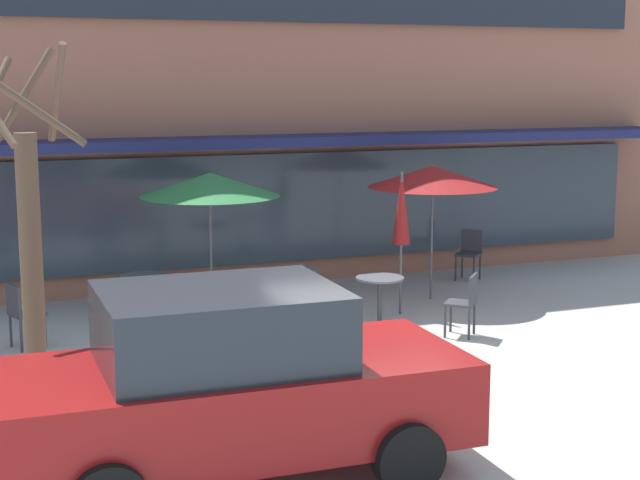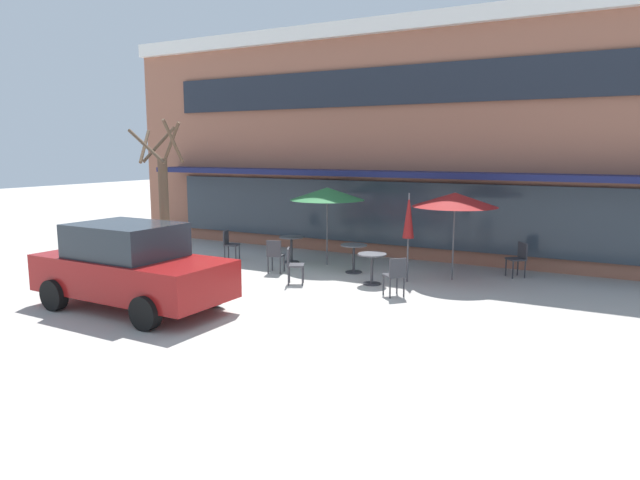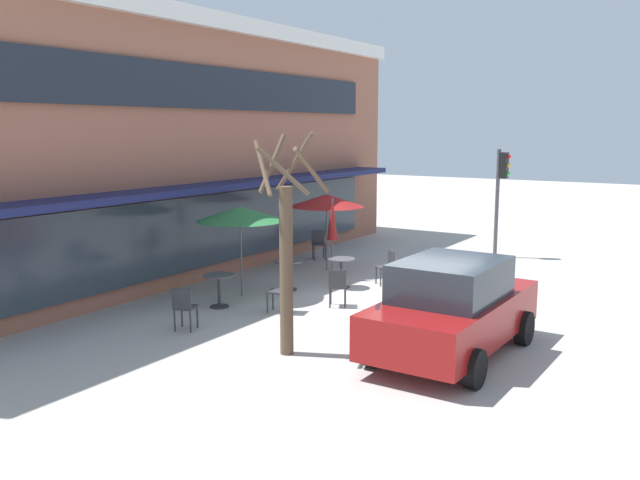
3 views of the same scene
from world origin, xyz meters
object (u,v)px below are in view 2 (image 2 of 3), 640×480
object	(u,v)px
patio_umbrella_cream_folded	(455,200)
patio_umbrella_green_folded	(327,194)
cafe_table_streetside	(354,254)
cafe_chair_4	(275,254)
parked_sedan	(131,266)
cafe_table_by_tree	(372,264)
cafe_chair_1	(293,263)
cafe_chair_0	(519,257)
street_tree	(164,205)
patio_umbrella_corner_open	(409,217)
cafe_table_near_wall	(291,245)
cafe_chair_3	(229,243)
cafe_chair_2	(395,274)

from	to	relation	value
patio_umbrella_cream_folded	patio_umbrella_green_folded	bearing A→B (deg)	177.33
cafe_table_streetside	cafe_chair_4	xyz separation A→B (m)	(-1.80, -1.05, 0.01)
cafe_table_streetside	patio_umbrella_green_folded	size ratio (longest dim) A/B	0.35
cafe_table_streetside	parked_sedan	bearing A→B (deg)	-115.43
cafe_table_by_tree	parked_sedan	bearing A→B (deg)	-128.88
cafe_chair_1	cafe_chair_0	bearing A→B (deg)	36.50
cafe_chair_4	parked_sedan	distance (m)	4.34
patio_umbrella_cream_folded	street_tree	bearing A→B (deg)	-154.11
patio_umbrella_corner_open	cafe_table_near_wall	bearing A→B (deg)	169.36
cafe_chair_4	cafe_table_near_wall	bearing A→B (deg)	104.88
cafe_chair_3	parked_sedan	bearing A→B (deg)	-74.31
cafe_table_near_wall	cafe_table_streetside	size ratio (longest dim) A/B	1.00
street_tree	cafe_chair_3	bearing A→B (deg)	88.58
cafe_table_near_wall	street_tree	xyz separation A→B (m)	(-1.84, -3.16, 1.34)
cafe_table_streetside	cafe_table_by_tree	size ratio (longest dim) A/B	1.00
parked_sedan	street_tree	xyz separation A→B (m)	(-1.50, 2.55, 0.97)
patio_umbrella_corner_open	cafe_chair_1	world-z (taller)	patio_umbrella_corner_open
cafe_table_streetside	patio_umbrella_corner_open	world-z (taller)	patio_umbrella_corner_open
patio_umbrella_cream_folded	cafe_chair_2	distance (m)	2.78
cafe_table_streetside	cafe_chair_4	world-z (taller)	cafe_chair_4
patio_umbrella_green_folded	parked_sedan	size ratio (longest dim) A/B	0.52
parked_sedan	cafe_chair_1	bearing A→B (deg)	62.51
parked_sedan	street_tree	distance (m)	3.11
parked_sedan	cafe_chair_2	bearing A→B (deg)	38.22
patio_umbrella_green_folded	patio_umbrella_corner_open	size ratio (longest dim) A/B	1.00
cafe_table_by_tree	patio_umbrella_corner_open	bearing A→B (deg)	45.40
cafe_chair_2	cafe_table_near_wall	bearing A→B (deg)	151.31
cafe_table_near_wall	street_tree	world-z (taller)	street_tree
parked_sedan	street_tree	size ratio (longest dim) A/B	1.07
cafe_table_by_tree	cafe_chair_2	xyz separation A→B (m)	(0.93, -0.84, 0.01)
patio_umbrella_green_folded	patio_umbrella_cream_folded	xyz separation A→B (m)	(3.66, -0.17, 0.00)
cafe_chair_0	patio_umbrella_corner_open	bearing A→B (deg)	-140.70
cafe_chair_1	cafe_chair_2	world-z (taller)	same
patio_umbrella_green_folded	cafe_chair_2	world-z (taller)	patio_umbrella_green_folded
cafe_chair_3	cafe_chair_4	distance (m)	2.31
cafe_table_near_wall	cafe_chair_4	size ratio (longest dim) A/B	0.85
cafe_table_near_wall	cafe_chair_2	world-z (taller)	cafe_chair_2
patio_umbrella_green_folded	cafe_chair_3	distance (m)	3.31
cafe_table_near_wall	patio_umbrella_cream_folded	xyz separation A→B (m)	(4.72, 0.03, 1.51)
cafe_table_by_tree	cafe_chair_4	bearing A→B (deg)	-178.86
cafe_chair_1	patio_umbrella_corner_open	bearing A→B (deg)	33.55
cafe_chair_0	cafe_chair_4	xyz separation A→B (m)	(-5.73, -2.62, 0.00)
cafe_chair_3	parked_sedan	xyz separation A→B (m)	(1.43, -5.10, 0.35)
cafe_chair_0	cafe_chair_3	world-z (taller)	same
parked_sedan	cafe_table_by_tree	bearing A→B (deg)	51.12
cafe_table_near_wall	patio_umbrella_green_folded	distance (m)	1.86
cafe_table_near_wall	patio_umbrella_cream_folded	distance (m)	4.96
patio_umbrella_green_folded	cafe_chair_2	distance (m)	4.15
cafe_table_by_tree	cafe_chair_4	xyz separation A→B (m)	(-2.76, -0.05, 0.01)
cafe_table_near_wall	patio_umbrella_green_folded	size ratio (longest dim) A/B	0.35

